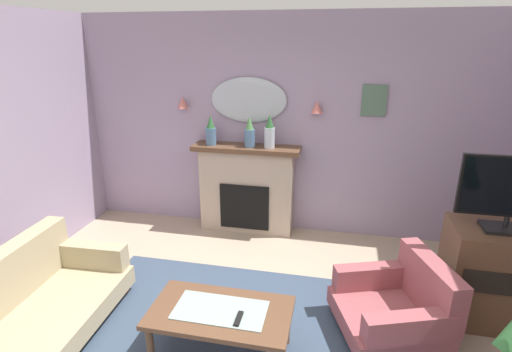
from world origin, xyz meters
TOP-DOWN VIEW (x-y plane):
  - wall_back at (0.00, 2.59)m, footprint 6.28×0.10m
  - fireplace at (-0.45, 2.37)m, footprint 1.36×0.36m
  - mantel_vase_centre at (-0.90, 2.34)m, footprint 0.13×0.13m
  - mantel_vase_right at (-0.40, 2.34)m, footprint 0.13×0.13m
  - mantel_vase_left at (-0.15, 2.34)m, footprint 0.13×0.13m
  - wall_mirror at (-0.45, 2.51)m, footprint 0.96×0.06m
  - wall_sconce_left at (-1.30, 2.46)m, footprint 0.14×0.14m
  - wall_sconce_right at (0.40, 2.46)m, footprint 0.14×0.14m
  - framed_picture at (1.05, 2.52)m, footprint 0.28×0.03m
  - coffee_table at (-0.14, 0.15)m, footprint 1.10×0.60m
  - tv_remote at (0.03, 0.07)m, footprint 0.04×0.16m
  - floral_couch at (-1.75, -0.05)m, footprint 0.93×1.75m
  - armchair_beside_couch at (1.26, 0.70)m, footprint 1.04×1.03m
  - tv_cabinet at (2.09, 1.10)m, footprint 0.80×0.57m

SIDE VIEW (x-z plane):
  - armchair_beside_couch at x=1.26m, z-range -0.05..0.66m
  - floral_couch at x=-1.75m, z-range -0.06..0.70m
  - coffee_table at x=-0.14m, z-range 0.16..0.61m
  - tv_cabinet at x=2.09m, z-range 0.00..0.90m
  - tv_remote at x=0.03m, z-range 0.44..0.46m
  - fireplace at x=-0.45m, z-range -0.01..1.15m
  - mantel_vase_centre at x=-0.90m, z-range 1.14..1.51m
  - mantel_vase_right at x=-0.40m, z-range 1.14..1.52m
  - mantel_vase_left at x=-0.15m, z-range 1.14..1.55m
  - wall_back at x=0.00m, z-range 0.00..2.74m
  - wall_sconce_left at x=-1.30m, z-range 1.59..1.73m
  - wall_sconce_right at x=0.40m, z-range 1.59..1.73m
  - wall_mirror at x=-0.45m, z-range 1.43..1.99m
  - framed_picture at x=1.05m, z-range 1.57..1.93m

